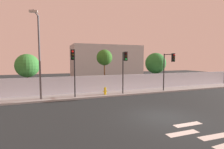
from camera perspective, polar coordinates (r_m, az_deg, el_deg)
ground_plane at (r=12.07m, az=16.33°, el=-13.20°), size 80.00×80.00×0.00m
sidewalk at (r=19.03m, az=1.19°, el=-6.16°), size 36.00×2.40×0.15m
perimeter_wall at (r=20.06m, az=-0.18°, el=-2.77°), size 36.00×0.18×1.80m
crosswalk_marking at (r=9.94m, az=32.11°, el=-17.74°), size 3.62×4.72×0.01m
traffic_light_left at (r=20.36m, az=18.05°, el=3.38°), size 0.35×1.68×4.23m
traffic_light_center at (r=17.82m, az=4.06°, el=3.59°), size 0.36×1.15×4.34m
traffic_light_right at (r=16.10m, az=-12.36°, el=3.65°), size 0.58×1.59×4.42m
street_lamp_curbside at (r=16.63m, az=-22.72°, el=7.21°), size 0.66×2.15×7.38m
fire_hydrant at (r=17.99m, az=-2.25°, el=-5.23°), size 0.44×0.26×0.76m
roadside_tree_leftmost at (r=20.02m, az=-25.83°, el=2.59°), size 2.41×2.41×4.30m
roadside_tree_midleft at (r=21.00m, az=-2.47°, el=5.48°), size 1.88×1.88×4.91m
roadside_tree_midright at (r=24.27m, az=13.98°, el=3.56°), size 2.76×2.76×4.62m
low_building_distant at (r=34.48m, az=-1.86°, el=4.03°), size 13.22×6.00×6.46m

